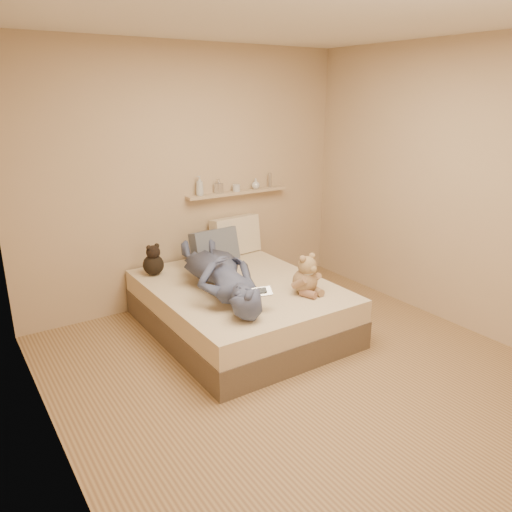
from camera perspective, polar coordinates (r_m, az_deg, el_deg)
room at (r=3.60m, az=5.73°, el=4.90°), size 3.80×3.80×3.80m
bed at (r=4.67m, az=-1.90°, el=-5.85°), size 1.50×1.90×0.45m
game_console at (r=3.97m, az=0.50°, el=-4.14°), size 0.20×0.12×0.06m
teddy_bear at (r=4.35m, az=5.78°, el=-2.43°), size 0.30×0.29×0.36m
dark_plush at (r=4.88m, az=-11.66°, el=-0.63°), size 0.20×0.20×0.31m
pillow_cream at (r=5.42m, az=-2.37°, el=2.36°), size 0.57×0.26×0.42m
pillow_grey at (r=5.15m, az=-4.75°, el=1.13°), size 0.52×0.26×0.36m
person at (r=4.36m, az=-4.15°, el=-1.92°), size 0.84×1.57×0.36m
wall_shelf at (r=5.43m, az=-2.09°, el=7.27°), size 1.20×0.12×0.03m
shelf_bottles at (r=5.35m, az=-3.29°, el=8.08°), size 0.95×0.11×0.20m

